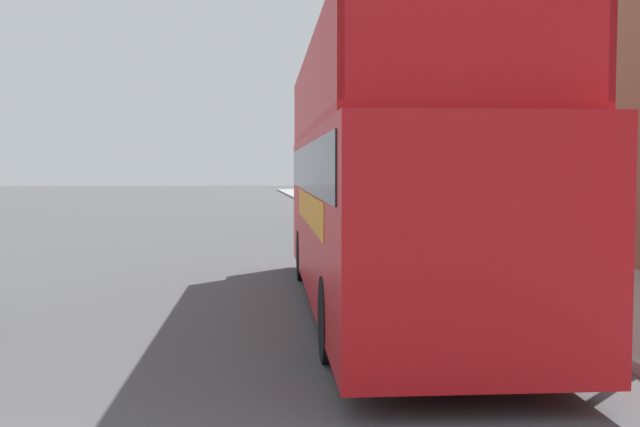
% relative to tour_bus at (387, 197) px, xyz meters
% --- Properties ---
extents(ground_plane, '(144.00, 144.00, 0.00)m').
position_rel_tour_bus_xyz_m(ground_plane, '(-3.61, 12.15, -1.77)').
color(ground_plane, '#4C4C4F').
extents(sidewalk, '(3.95, 108.00, 0.14)m').
position_rel_tour_bus_xyz_m(sidewalk, '(3.86, 9.15, -1.70)').
color(sidewalk, '#999993').
rests_on(sidewalk, ground_plane).
extents(brick_terrace_rear, '(6.00, 24.33, 10.67)m').
position_rel_tour_bus_xyz_m(brick_terrace_rear, '(8.84, 11.14, 3.56)').
color(brick_terrace_rear, '#9E664C').
rests_on(brick_terrace_rear, ground_plane).
extents(tour_bus, '(2.98, 10.63, 3.98)m').
position_rel_tour_bus_xyz_m(tour_bus, '(0.00, 0.00, 0.00)').
color(tour_bus, red).
rests_on(tour_bus, ground_plane).
extents(parked_car_ahead_of_bus, '(2.01, 4.34, 1.39)m').
position_rel_tour_bus_xyz_m(parked_car_ahead_of_bus, '(0.74, 7.65, -1.11)').
color(parked_car_ahead_of_bus, silver).
rests_on(parked_car_ahead_of_bus, ground_plane).
extents(lamp_post_second, '(0.35, 0.35, 4.65)m').
position_rel_tour_bus_xyz_m(lamp_post_second, '(2.39, 3.90, 1.58)').
color(lamp_post_second, black).
rests_on(lamp_post_second, sidewalk).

